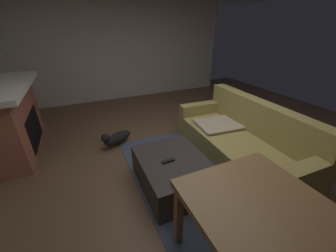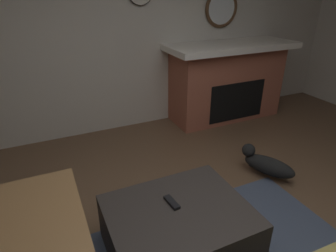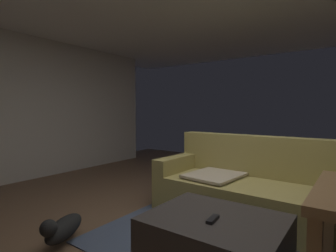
% 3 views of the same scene
% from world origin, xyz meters
% --- Properties ---
extents(floor, '(8.80, 8.80, 0.00)m').
position_xyz_m(floor, '(0.00, 0.00, 0.00)').
color(floor, brown).
extents(wall_left, '(0.12, 5.88, 2.56)m').
position_xyz_m(wall_left, '(-3.67, 0.00, 1.28)').
color(wall_left, beige).
rests_on(wall_left, ground).
extents(area_rug, '(2.60, 2.00, 0.01)m').
position_xyz_m(area_rug, '(0.26, 0.21, 0.01)').
color(area_rug, '#3D475B').
rests_on(area_rug, ground).
extents(couch, '(2.22, 0.99, 0.92)m').
position_xyz_m(couch, '(0.17, 0.83, 0.32)').
color(couch, '#9E8E4C').
rests_on(couch, ground).
extents(ottoman_coffee_table, '(1.01, 0.82, 0.41)m').
position_xyz_m(ottoman_coffee_table, '(0.26, -0.35, 0.21)').
color(ottoman_coffee_table, '#2D2826').
rests_on(ottoman_coffee_table, ground).
extents(tv_remote, '(0.07, 0.16, 0.02)m').
position_xyz_m(tv_remote, '(0.28, -0.43, 0.42)').
color(tv_remote, black).
rests_on(tv_remote, ottoman_coffee_table).
extents(small_dog, '(0.41, 0.57, 0.27)m').
position_xyz_m(small_dog, '(-1.02, -0.83, 0.16)').
color(small_dog, black).
rests_on(small_dog, ground).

